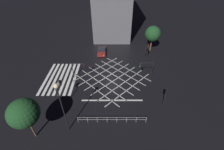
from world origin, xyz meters
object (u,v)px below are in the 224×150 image
object	(u,v)px
street_lamp_east	(95,18)
street_tree_far	(153,34)
street_tree_near	(24,113)
street_lamp_west	(60,98)
traffic_light_median_south	(79,67)
traffic_light_nw_main	(147,47)
traffic_light_nw_cross	(148,49)
traffic_light_median_north	(145,67)
traffic_light_se_main	(59,89)
traffic_light_ne_main	(166,94)
waiting_car	(102,51)

from	to	relation	value
street_lamp_east	street_tree_far	size ratio (longest dim) A/B	1.55
street_tree_near	street_lamp_west	bearing A→B (deg)	102.21
traffic_light_median_south	traffic_light_nw_main	size ratio (longest dim) A/B	0.77
traffic_light_nw_cross	traffic_light_median_north	bearing A→B (deg)	75.71
traffic_light_nw_main	street_lamp_east	xyz separation A→B (m)	(-8.92, -11.92, 3.62)
traffic_light_se_main	street_tree_near	xyz separation A→B (m)	(5.60, -2.11, 1.48)
traffic_light_median_south	traffic_light_ne_main	bearing A→B (deg)	-27.19
traffic_light_nw_cross	waiting_car	distance (m)	11.01
traffic_light_ne_main	street_tree_far	world-z (taller)	street_tree_far
street_tree_far	waiting_car	size ratio (longest dim) A/B	1.38
traffic_light_ne_main	street_tree_far	size ratio (longest dim) A/B	0.56
street_tree_far	traffic_light_se_main	bearing A→B (deg)	-44.29
traffic_light_ne_main	waiting_car	xyz separation A→B (m)	(-16.97, -10.39, -1.89)
traffic_light_nw_cross	traffic_light_nw_main	bearing A→B (deg)	54.07
traffic_light_nw_cross	traffic_light_ne_main	size ratio (longest dim) A/B	1.00
street_lamp_east	waiting_car	xyz separation A→B (m)	(5.82, 1.77, -6.14)
street_lamp_west	street_tree_near	size ratio (longest dim) A/B	1.29
traffic_light_median_north	waiting_car	xyz separation A→B (m)	(-10.09, -8.62, -2.09)
street_lamp_east	street_tree_far	distance (m)	14.86
waiting_car	street_tree_far	bearing A→B (deg)	97.13
street_tree_near	street_tree_far	distance (m)	30.73
traffic_light_nw_cross	traffic_light_se_main	bearing A→B (deg)	41.24
traffic_light_median_south	street_lamp_west	bearing A→B (deg)	-88.58
traffic_light_se_main	street_tree_far	xyz separation A→B (m)	(-18.00, 17.56, 1.28)
traffic_light_median_north	street_tree_far	bearing A→B (deg)	-107.34
traffic_light_median_south	traffic_light_nw_cross	distance (m)	15.87
traffic_light_nw_main	traffic_light_nw_cross	bearing A→B (deg)	144.07
street_tree_far	traffic_light_nw_main	bearing A→B (deg)	-24.33
street_lamp_west	traffic_light_median_south	bearing A→B (deg)	-178.58
street_tree_far	waiting_car	xyz separation A→B (m)	(1.53, -12.25, -3.71)
traffic_light_median_south	waiting_car	world-z (taller)	traffic_light_median_south
traffic_light_ne_main	traffic_light_median_south	bearing A→B (deg)	62.81
traffic_light_median_south	street_lamp_east	xyz separation A→B (m)	(-15.59, 1.85, 4.32)
street_lamp_west	street_tree_far	xyz separation A→B (m)	(-22.72, 15.58, -1.66)
traffic_light_median_north	street_lamp_east	xyz separation A→B (m)	(-15.90, -10.39, 4.05)
traffic_light_median_north	street_lamp_east	bearing A→B (deg)	-56.84
street_lamp_east	street_tree_near	distance (m)	28.54
street_tree_near	waiting_car	distance (m)	23.61
traffic_light_nw_main	street_lamp_east	world-z (taller)	street_lamp_east
traffic_light_nw_cross	street_lamp_east	world-z (taller)	street_lamp_east
traffic_light_nw_main	traffic_light_median_north	size ratio (longest dim) A/B	1.17
traffic_light_se_main	street_lamp_west	distance (m)	5.90
traffic_light_median_south	traffic_light_nw_cross	xyz separation A→B (m)	(-7.20, 14.15, 0.08)
street_tree_far	traffic_light_median_south	bearing A→B (deg)	-54.52
traffic_light_nw_cross	waiting_car	xyz separation A→B (m)	(-2.58, -10.53, -1.90)
traffic_light_median_north	street_lamp_west	size ratio (longest dim) A/B	0.46
traffic_light_nw_main	street_lamp_west	distance (m)	22.74
traffic_light_median_south	street_lamp_east	size ratio (longest dim) A/B	0.35
traffic_light_median_south	traffic_light_median_north	distance (m)	12.24
traffic_light_median_north	street_tree_near	xyz separation A→B (m)	(11.99, -16.04, 1.81)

